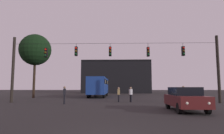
% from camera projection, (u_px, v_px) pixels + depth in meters
% --- Properties ---
extents(ground_plane, '(168.00, 168.00, 0.00)m').
position_uv_depth(ground_plane, '(115.00, 97.00, 29.91)').
color(ground_plane, black).
rests_on(ground_plane, ground).
extents(overhead_signal_span, '(20.82, 0.44, 6.66)m').
position_uv_depth(overhead_signal_span, '(113.00, 63.00, 19.62)').
color(overhead_signal_span, black).
rests_on(overhead_signal_span, ground).
extents(city_bus, '(2.58, 11.01, 3.00)m').
position_uv_depth(city_bus, '(99.00, 85.00, 31.87)').
color(city_bus, navy).
rests_on(city_bus, ground).
extents(car_near_right, '(1.90, 4.37, 1.52)m').
position_uv_depth(car_near_right, '(185.00, 98.00, 12.61)').
color(car_near_right, '#511919').
rests_on(car_near_right, ground).
extents(pedestrian_crossing_left, '(0.36, 0.42, 1.55)m').
position_uv_depth(pedestrian_crossing_left, '(131.00, 94.00, 20.17)').
color(pedestrian_crossing_left, black).
rests_on(pedestrian_crossing_left, ground).
extents(pedestrian_crossing_center, '(0.29, 0.39, 1.65)m').
position_uv_depth(pedestrian_crossing_center, '(184.00, 93.00, 18.67)').
color(pedestrian_crossing_center, black).
rests_on(pedestrian_crossing_center, ground).
extents(pedestrian_crossing_right, '(0.32, 0.41, 1.60)m').
position_uv_depth(pedestrian_crossing_right, '(64.00, 94.00, 17.76)').
color(pedestrian_crossing_right, black).
rests_on(pedestrian_crossing_right, ground).
extents(pedestrian_near_bus, '(0.26, 0.37, 1.52)m').
position_uv_depth(pedestrian_near_bus, '(119.00, 94.00, 20.25)').
color(pedestrian_near_bus, black).
rests_on(pedestrian_near_bus, ground).
extents(corner_building, '(17.65, 11.74, 8.44)m').
position_uv_depth(corner_building, '(116.00, 78.00, 54.53)').
color(corner_building, black).
rests_on(corner_building, ground).
extents(tree_left_silhouette, '(4.55, 4.55, 9.25)m').
position_uv_depth(tree_left_silhouette, '(35.00, 50.00, 28.64)').
color(tree_left_silhouette, '#2D2116').
rests_on(tree_left_silhouette, ground).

